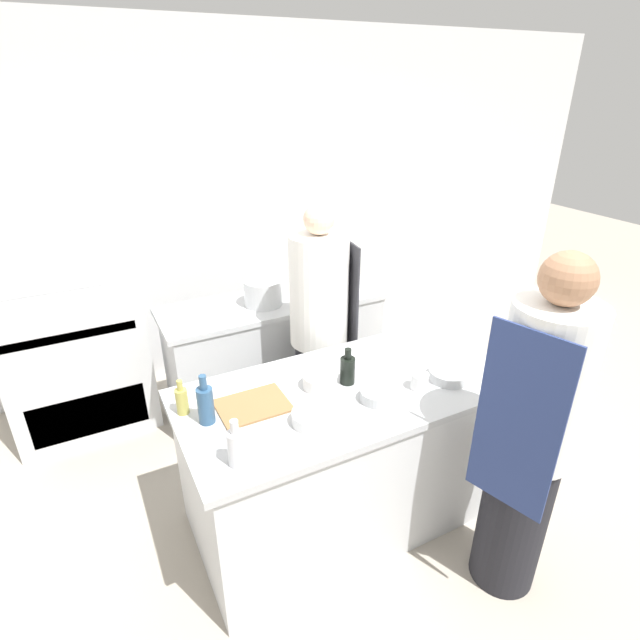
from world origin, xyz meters
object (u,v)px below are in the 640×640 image
at_px(bottle_cooking_oil, 236,447).
at_px(stockpot, 263,292).
at_px(bowl_wooden_salad, 313,417).
at_px(chef_at_stove, 319,332).
at_px(oven_range, 80,367).
at_px(bowl_prep_small, 320,381).
at_px(bowl_ceramic_blue, 449,374).
at_px(bottle_olive_oil, 348,369).
at_px(bottle_vinegar, 182,400).
at_px(bottle_wine, 206,404).
at_px(chef_at_prep_near, 530,439).
at_px(cup, 420,381).
at_px(bowl_mixing_large, 377,395).

xyz_separation_m(bottle_cooking_oil, stockpot, (0.72, 1.52, 0.01)).
height_order(bottle_cooking_oil, bowl_wooden_salad, bottle_cooking_oil).
distance_m(chef_at_stove, stockpot, 0.57).
distance_m(oven_range, bottle_cooking_oil, 2.14).
bearing_deg(bowl_prep_small, bottle_cooking_oil, -148.28).
height_order(chef_at_stove, bowl_ceramic_blue, chef_at_stove).
xyz_separation_m(oven_range, stockpot, (1.29, -0.48, 0.53)).
xyz_separation_m(bowl_ceramic_blue, stockpot, (-0.54, 1.41, 0.07)).
bearing_deg(bottle_olive_oil, bowl_wooden_salad, -144.82).
bearing_deg(bottle_vinegar, bottle_wine, -55.24).
xyz_separation_m(bottle_cooking_oil, bowl_ceramic_blue, (1.25, 0.11, -0.06)).
height_order(chef_at_prep_near, chef_at_stove, chef_at_prep_near).
bearing_deg(bottle_wine, bowl_prep_small, 1.63).
distance_m(chef_at_prep_near, bowl_wooden_salad, 1.01).
distance_m(bottle_cooking_oil, cup, 1.06).
xyz_separation_m(chef_at_prep_near, cup, (-0.19, 0.58, 0.04)).
bearing_deg(chef_at_stove, bowl_wooden_salad, -21.48).
xyz_separation_m(bottle_vinegar, stockpot, (0.84, 1.05, 0.02)).
bearing_deg(oven_range, bowl_mixing_large, -54.11).
distance_m(bowl_prep_small, stockpot, 1.16).
bearing_deg(bowl_prep_small, oven_range, 125.31).
xyz_separation_m(chef_at_prep_near, bowl_wooden_salad, (-0.83, 0.57, 0.03)).
relative_size(bowl_wooden_salad, stockpot, 0.73).
relative_size(bowl_ceramic_blue, bowl_wooden_salad, 1.12).
height_order(bottle_wine, bowl_ceramic_blue, bottle_wine).
xyz_separation_m(bottle_vinegar, bottle_cooking_oil, (0.12, -0.47, 0.02)).
bearing_deg(bowl_mixing_large, bottle_vinegar, 158.95).
height_order(chef_at_prep_near, bottle_wine, chef_at_prep_near).
bearing_deg(bowl_ceramic_blue, bowl_mixing_large, 178.47).
bearing_deg(bowl_wooden_salad, stockpot, 77.85).
relative_size(bottle_olive_oil, bottle_wine, 0.80).
height_order(chef_at_stove, bowl_prep_small, chef_at_stove).
distance_m(cup, stockpot, 1.45).
distance_m(bowl_ceramic_blue, cup, 0.21).
relative_size(oven_range, bottle_cooking_oil, 4.19).
bearing_deg(bowl_wooden_salad, bottle_wine, 151.59).
relative_size(bottle_vinegar, bottle_cooking_oil, 0.83).
relative_size(chef_at_stove, stockpot, 6.24).
height_order(bottle_wine, bowl_prep_small, bottle_wine).
relative_size(bottle_wine, cup, 2.80).
bearing_deg(cup, bottle_wine, 167.58).
bearing_deg(bowl_ceramic_blue, cup, -179.72).
relative_size(bottle_cooking_oil, bowl_wooden_salad, 1.13).
bearing_deg(stockpot, bowl_mixing_large, -87.09).
bearing_deg(cup, bowl_mixing_large, 177.06).
height_order(bottle_olive_oil, bottle_cooking_oil, bottle_cooking_oil).
distance_m(chef_at_stove, bottle_olive_oil, 0.69).
bearing_deg(bottle_olive_oil, chef_at_prep_near, -57.98).
height_order(bottle_olive_oil, bowl_ceramic_blue, bottle_olive_oil).
bearing_deg(bowl_wooden_salad, bottle_olive_oil, 35.18).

